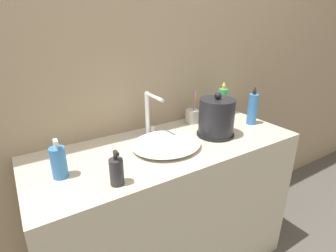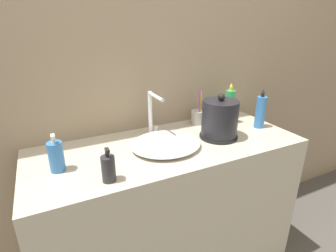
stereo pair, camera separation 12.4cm
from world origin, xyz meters
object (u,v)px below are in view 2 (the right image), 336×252
at_px(lotion_bottle, 56,156).
at_px(shampoo_bottle, 260,112).
at_px(toothbrush_cup, 198,117).
at_px(mouthwash_bottle, 229,106).
at_px(faucet, 152,111).
at_px(electric_kettle, 220,120).
at_px(hand_cream_bottle, 108,168).

relative_size(lotion_bottle, shampoo_bottle, 0.72).
height_order(toothbrush_cup, mouthwash_bottle, mouthwash_bottle).
xyz_separation_m(faucet, toothbrush_cup, (0.30, 0.04, -0.09)).
bearing_deg(lotion_bottle, electric_kettle, -0.87).
relative_size(faucet, hand_cream_bottle, 1.69).
height_order(electric_kettle, hand_cream_bottle, electric_kettle).
xyz_separation_m(faucet, hand_cream_bottle, (-0.32, -0.33, -0.08)).
bearing_deg(shampoo_bottle, electric_kettle, -177.26).
relative_size(faucet, electric_kettle, 1.00).
distance_m(faucet, toothbrush_cup, 0.32).
xyz_separation_m(electric_kettle, shampoo_bottle, (0.29, 0.01, 0.00)).
height_order(faucet, mouthwash_bottle, mouthwash_bottle).
bearing_deg(lotion_bottle, faucet, 18.78).
relative_size(lotion_bottle, hand_cream_bottle, 1.16).
xyz_separation_m(shampoo_bottle, mouthwash_bottle, (-0.11, 0.13, 0.01)).
xyz_separation_m(lotion_bottle, shampoo_bottle, (1.07, 0.00, 0.03)).
relative_size(electric_kettle, mouthwash_bottle, 0.97).
distance_m(faucet, hand_cream_bottle, 0.46).
relative_size(toothbrush_cup, mouthwash_bottle, 0.85).
distance_m(toothbrush_cup, mouthwash_bottle, 0.19).
relative_size(shampoo_bottle, mouthwash_bottle, 0.93).
distance_m(toothbrush_cup, shampoo_bottle, 0.35).
distance_m(electric_kettle, toothbrush_cup, 0.22).
bearing_deg(toothbrush_cup, lotion_bottle, -165.31).
bearing_deg(shampoo_bottle, hand_cream_bottle, -169.66).
distance_m(shampoo_bottle, hand_cream_bottle, 0.92).
bearing_deg(hand_cream_bottle, toothbrush_cup, 30.70).
bearing_deg(mouthwash_bottle, lotion_bottle, -171.96).
bearing_deg(lotion_bottle, toothbrush_cup, 14.69).
bearing_deg(shampoo_bottle, mouthwash_bottle, 129.90).
height_order(electric_kettle, toothbrush_cup, electric_kettle).
distance_m(faucet, lotion_bottle, 0.52).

